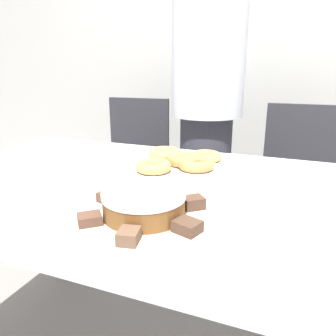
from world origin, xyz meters
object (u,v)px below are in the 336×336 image
at_px(frosted_cake, 144,204).
at_px(plate_cake, 144,217).
at_px(office_chair_left, 131,176).
at_px(plate_donuts, 184,166).
at_px(office_chair_right, 298,198).
at_px(person_standing, 207,107).

bearing_deg(frosted_cake, plate_cake, -90.00).
xyz_separation_m(office_chair_left, plate_donuts, (0.58, -0.70, 0.33)).
bearing_deg(plate_cake, plate_donuts, 96.77).
height_order(office_chair_right, plate_cake, office_chair_right).
xyz_separation_m(office_chair_right, frosted_cake, (-0.35, -1.12, 0.36)).
bearing_deg(frosted_cake, office_chair_left, 119.47).
bearing_deg(frosted_cake, office_chair_right, 72.81).
distance_m(person_standing, office_chair_left, 0.68).
height_order(person_standing, plate_cake, person_standing).
distance_m(plate_donuts, frosted_cake, 0.42).
bearing_deg(plate_donuts, office_chair_left, 129.74).
bearing_deg(person_standing, plate_donuts, -81.80).
distance_m(office_chair_left, plate_donuts, 0.97).
xyz_separation_m(person_standing, office_chair_right, (0.49, 0.07, -0.46)).
relative_size(office_chair_left, office_chair_right, 1.00).
bearing_deg(frosted_cake, person_standing, 97.63).
bearing_deg(office_chair_right, plate_donuts, -121.71).
relative_size(plate_cake, plate_donuts, 0.83).
bearing_deg(office_chair_left, plate_cake, -64.49).
relative_size(plate_cake, frosted_cake, 1.73).
bearing_deg(office_chair_right, person_standing, -173.49).
relative_size(plate_donuts, frosted_cake, 2.10).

